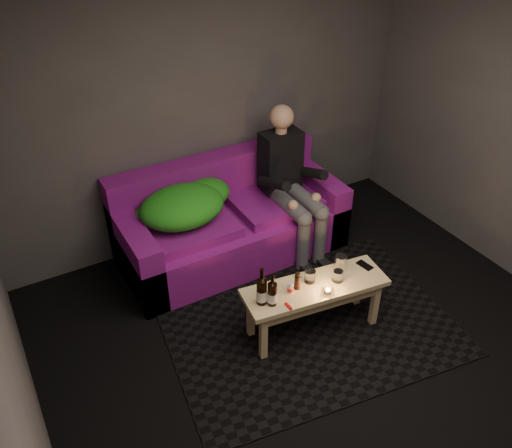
{
  "coord_description": "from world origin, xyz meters",
  "views": [
    {
      "loc": [
        -1.87,
        -1.89,
        3.15
      ],
      "look_at": [
        -0.04,
        1.32,
        0.6
      ],
      "focal_mm": 38.0,
      "sensor_mm": 36.0,
      "label": 1
    }
  ],
  "objects_px": {
    "beer_bottle_b": "(272,293)",
    "steel_cup": "(341,262)",
    "sofa": "(229,223)",
    "coffee_table": "(315,293)",
    "person": "(290,180)",
    "beer_bottle_a": "(262,291)"
  },
  "relations": [
    {
      "from": "beer_bottle_a",
      "to": "beer_bottle_b",
      "type": "distance_m",
      "value": 0.08
    },
    {
      "from": "sofa",
      "to": "steel_cup",
      "type": "height_order",
      "value": "sofa"
    },
    {
      "from": "sofa",
      "to": "beer_bottle_a",
      "type": "xyz_separation_m",
      "value": [
        -0.35,
        -1.21,
        0.26
      ]
    },
    {
      "from": "person",
      "to": "steel_cup",
      "type": "relative_size",
      "value": 11.08
    },
    {
      "from": "coffee_table",
      "to": "beer_bottle_b",
      "type": "xyz_separation_m",
      "value": [
        -0.39,
        -0.01,
        0.18
      ]
    },
    {
      "from": "person",
      "to": "beer_bottle_a",
      "type": "bearing_deg",
      "value": -130.77
    },
    {
      "from": "sofa",
      "to": "beer_bottle_b",
      "type": "distance_m",
      "value": 1.31
    },
    {
      "from": "beer_bottle_b",
      "to": "steel_cup",
      "type": "height_order",
      "value": "beer_bottle_b"
    },
    {
      "from": "sofa",
      "to": "beer_bottle_b",
      "type": "xyz_separation_m",
      "value": [
        -0.29,
        -1.25,
        0.24
      ]
    },
    {
      "from": "person",
      "to": "beer_bottle_b",
      "type": "xyz_separation_m",
      "value": [
        -0.84,
        -1.09,
        -0.14
      ]
    },
    {
      "from": "person",
      "to": "beer_bottle_b",
      "type": "bearing_deg",
      "value": -127.62
    },
    {
      "from": "coffee_table",
      "to": "beer_bottle_a",
      "type": "relative_size",
      "value": 3.7
    },
    {
      "from": "person",
      "to": "steel_cup",
      "type": "bearing_deg",
      "value": -99.54
    },
    {
      "from": "person",
      "to": "steel_cup",
      "type": "height_order",
      "value": "person"
    },
    {
      "from": "sofa",
      "to": "beer_bottle_a",
      "type": "bearing_deg",
      "value": -106.3
    },
    {
      "from": "coffee_table",
      "to": "sofa",
      "type": "bearing_deg",
      "value": 94.39
    },
    {
      "from": "sofa",
      "to": "steel_cup",
      "type": "xyz_separation_m",
      "value": [
        0.38,
        -1.17,
        0.2
      ]
    },
    {
      "from": "steel_cup",
      "to": "person",
      "type": "bearing_deg",
      "value": 80.46
    },
    {
      "from": "beer_bottle_b",
      "to": "coffee_table",
      "type": "bearing_deg",
      "value": 1.95
    },
    {
      "from": "beer_bottle_b",
      "to": "steel_cup",
      "type": "distance_m",
      "value": 0.68
    },
    {
      "from": "person",
      "to": "beer_bottle_b",
      "type": "distance_m",
      "value": 1.38
    },
    {
      "from": "beer_bottle_b",
      "to": "steel_cup",
      "type": "xyz_separation_m",
      "value": [
        0.67,
        0.08,
        -0.04
      ]
    }
  ]
}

